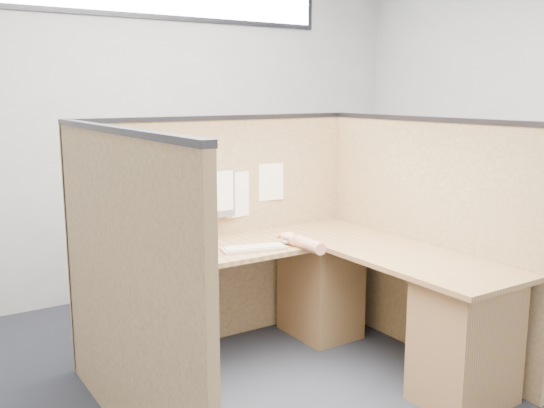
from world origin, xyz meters
TOP-DOWN VIEW (x-y plane):
  - floor at (0.00, 0.00)m, footprint 5.00×5.00m
  - wall_back at (0.00, 2.25)m, footprint 5.00×0.00m
  - cubicle_partitions at (0.00, 0.43)m, footprint 2.06×1.83m
  - l_desk at (0.18, 0.29)m, footprint 1.95×1.75m
  - laptop at (-0.46, 0.90)m, footprint 0.39×0.39m
  - keyboard at (-0.04, 0.52)m, footprint 0.41×0.22m
  - mouse at (0.23, 0.54)m, footprint 0.13×0.10m
  - hand_forearm at (0.24, 0.39)m, footprint 0.11×0.40m
  - blue_poster at (-0.75, 0.97)m, footprint 0.16×0.02m
  - american_flag at (-0.76, 0.96)m, footprint 0.22×0.01m
  - file_holder at (-0.06, 0.94)m, footprint 0.24×0.05m
  - paper_left at (0.38, 0.97)m, footprint 0.20×0.02m
  - paper_right at (0.14, 0.97)m, footprint 0.24×0.03m

SIDE VIEW (x-z plane):
  - floor at x=0.00m, z-range 0.00..0.00m
  - l_desk at x=0.18m, z-range 0.03..0.76m
  - keyboard at x=-0.04m, z-range 0.73..0.76m
  - mouse at x=0.23m, z-range 0.73..0.78m
  - cubicle_partitions at x=0.00m, z-range 0.00..1.53m
  - hand_forearm at x=0.24m, z-range 0.73..0.81m
  - laptop at x=-0.46m, z-range 0.67..0.92m
  - paper_right at x=0.14m, z-range 0.84..1.15m
  - file_holder at x=-0.06m, z-range 0.87..1.18m
  - paper_left at x=0.38m, z-range 0.93..1.19m
  - american_flag at x=-0.76m, z-range 1.04..1.42m
  - blue_poster at x=-0.75m, z-range 1.23..1.44m
  - wall_back at x=0.00m, z-range -1.10..3.90m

